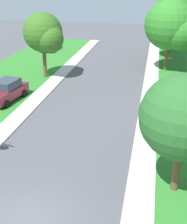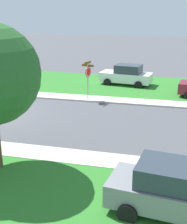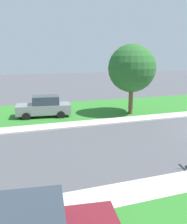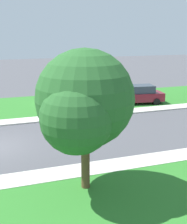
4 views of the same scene
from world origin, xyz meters
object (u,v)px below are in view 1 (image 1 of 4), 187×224
object	(u,v)px
tree_sidewalk_mid	(45,34)
tree_across_right	(172,27)
car_silver_across_road	(50,44)
tree_across_left	(177,23)
car_maroon_far_down_street	(6,91)
tree_sidewalk_far	(174,19)

from	to	relation	value
tree_sidewalk_mid	tree_across_right	xyz separation A→B (m)	(12.17, 4.77, 0.34)
car_silver_across_road	tree_sidewalk_mid	distance (m)	13.18
car_silver_across_road	tree_across_left	xyz separation A→B (m)	(16.95, 3.27, 2.89)
car_maroon_far_down_street	tree_sidewalk_mid	size ratio (longest dim) A/B	0.70
car_silver_across_road	car_maroon_far_down_street	bearing A→B (deg)	-82.33
tree_across_left	tree_across_right	distance (m)	10.73
tree_across_left	tree_across_right	xyz separation A→B (m)	(-1.05, -10.64, 0.99)
tree_across_left	tree_sidewalk_mid	size ratio (longest dim) A/B	0.90
tree_sidewalk_far	tree_across_left	size ratio (longest dim) A/B	1.30
car_silver_across_road	tree_sidewalk_mid	world-z (taller)	tree_sidewalk_mid
tree_sidewalk_far	tree_across_left	bearing A→B (deg)	82.37
car_maroon_far_down_street	car_silver_across_road	distance (m)	19.02
car_maroon_far_down_street	tree_sidewalk_far	distance (m)	22.29
car_silver_across_road	tree_across_left	size ratio (longest dim) A/B	0.75
tree_sidewalk_mid	car_silver_across_road	bearing A→B (deg)	107.06
car_maroon_far_down_street	tree_sidewalk_mid	world-z (taller)	tree_sidewalk_mid
tree_across_right	tree_across_left	bearing A→B (deg)	84.36
tree_sidewalk_far	tree_across_right	size ratio (longest dim) A/B	1.01
tree_sidewalk_far	tree_across_right	bearing A→B (deg)	-93.85
tree_sidewalk_mid	tree_across_right	size ratio (longest dim) A/B	0.86
tree_sidewalk_far	car_silver_across_road	bearing A→B (deg)	173.86
tree_across_right	car_silver_across_road	bearing A→B (deg)	155.14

